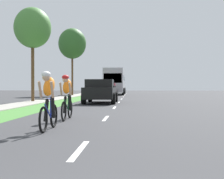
{
  "coord_description": "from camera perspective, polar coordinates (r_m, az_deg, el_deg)",
  "views": [
    {
      "loc": [
        0.98,
        -1.2,
        1.19
      ],
      "look_at": [
        -0.1,
        14.98,
        1.01
      ],
      "focal_mm": 49.06,
      "sensor_mm": 36.0,
      "label": 1
    }
  ],
  "objects": [
    {
      "name": "sedan_maroon",
      "position": [
        34.44,
        -0.73,
        -0.05
      ],
      "size": [
        1.98,
        4.3,
        1.52
      ],
      "color": "maroon",
      "rests_on": "ground_plane"
    },
    {
      "name": "lane_markings_center",
      "position": [
        25.25,
        1.58,
        -2.05
      ],
      "size": [
        0.12,
        52.2,
        0.01
      ],
      "color": "white",
      "rests_on": "ground_plane"
    },
    {
      "name": "grass_verge",
      "position": [
        21.86,
        -9.9,
        -2.48
      ],
      "size": [
        1.93,
        70.0,
        0.01
      ],
      "primitive_type": "cube",
      "color": "#478438",
      "rests_on": "ground_plane"
    },
    {
      "name": "cyclist_trailing",
      "position": [
        10.91,
        -8.42,
        -1.36
      ],
      "size": [
        0.42,
        1.72,
        1.58
      ],
      "color": "black",
      "rests_on": "ground_plane"
    },
    {
      "name": "ground_plane",
      "position": [
        21.26,
        1.16,
        -2.57
      ],
      "size": [
        120.0,
        120.0,
        0.0
      ],
      "primitive_type": "plane",
      "color": "#38383A"
    },
    {
      "name": "street_tree_far",
      "position": [
        39.33,
        -7.42,
        8.45
      ],
      "size": [
        3.49,
        3.49,
        8.48
      ],
      "color": "brown",
      "rests_on": "ground_plane"
    },
    {
      "name": "sidewalk_concrete",
      "position": [
        22.39,
        -14.65,
        -2.41
      ],
      "size": [
        1.89,
        70.0,
        0.1
      ],
      "primitive_type": "cube",
      "color": "#9E998E",
      "rests_on": "ground_plane"
    },
    {
      "name": "cyclist_lead",
      "position": [
        8.4,
        -11.75,
        -1.96
      ],
      "size": [
        0.42,
        1.72,
        1.58
      ],
      "color": "black",
      "rests_on": "ground_plane"
    },
    {
      "name": "bus_silver",
      "position": [
        43.62,
        0.61,
        1.69
      ],
      "size": [
        2.78,
        11.6,
        3.48
      ],
      "color": "#A5A8AD",
      "rests_on": "ground_plane"
    },
    {
      "name": "street_tree_near",
      "position": [
        24.23,
        -14.58,
        10.99
      ],
      "size": [
        2.77,
        2.77,
        7.11
      ],
      "color": "brown",
      "rests_on": "ground_plane"
    },
    {
      "name": "pickup_black",
      "position": [
        21.38,
        -2.12,
        -0.33
      ],
      "size": [
        2.22,
        5.1,
        1.64
      ],
      "color": "black",
      "rests_on": "ground_plane"
    }
  ]
}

